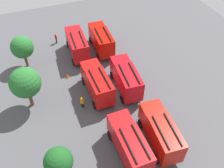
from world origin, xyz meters
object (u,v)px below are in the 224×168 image
at_px(fire_truck_1, 126,78).
at_px(tree_1, 25,83).
at_px(fire_truck_3, 129,143).
at_px(tree_0, 58,161).
at_px(fire_truck_2, 101,39).
at_px(traffic_cone_2, 116,121).
at_px(traffic_cone_1, 120,115).
at_px(firefighter_2, 82,102).
at_px(traffic_cone_0, 68,76).
at_px(fire_truck_0, 160,131).
at_px(fire_truck_5, 77,44).
at_px(tree_2, 22,47).
at_px(firefighter_0, 56,38).
at_px(firefighter_1, 105,33).
at_px(fire_truck_4, 97,83).

xyz_separation_m(fire_truck_1, tree_1, (1.76, 12.72, 1.89)).
bearing_deg(fire_truck_3, tree_0, 88.80).
height_order(fire_truck_2, traffic_cone_2, fire_truck_2).
bearing_deg(traffic_cone_1, tree_1, 58.43).
xyz_separation_m(firefighter_2, traffic_cone_0, (6.35, 0.46, -0.63)).
distance_m(fire_truck_0, tree_0, 11.37).
xyz_separation_m(firefighter_2, traffic_cone_1, (-3.30, -3.90, -0.64)).
relative_size(fire_truck_2, fire_truck_3, 1.02).
xyz_separation_m(fire_truck_1, traffic_cone_2, (-4.98, 3.41, -1.84)).
relative_size(fire_truck_1, traffic_cone_1, 10.73).
distance_m(fire_truck_5, traffic_cone_0, 5.82).
xyz_separation_m(fire_truck_2, tree_2, (0.44, 12.10, 1.33)).
bearing_deg(fire_truck_1, tree_1, 86.86).
height_order(firefighter_0, traffic_cone_2, firefighter_0).
distance_m(firefighter_2, tree_2, 12.84).
height_order(firefighter_1, tree_2, tree_2).
relative_size(fire_truck_1, traffic_cone_0, 10.28).
distance_m(firefighter_0, tree_0, 24.48).
xyz_separation_m(fire_truck_5, traffic_cone_1, (-14.34, -1.41, -1.81)).
height_order(tree_1, tree_2, tree_1).
bearing_deg(firefighter_2, fire_truck_2, -170.52).
bearing_deg(firefighter_2, fire_truck_3, 59.01).
distance_m(fire_truck_2, traffic_cone_1, 14.47).
height_order(firefighter_2, traffic_cone_2, firefighter_2).
bearing_deg(fire_truck_5, tree_0, 163.25).
bearing_deg(tree_0, firefighter_2, -29.25).
relative_size(fire_truck_4, traffic_cone_1, 10.51).
bearing_deg(firefighter_2, firefighter_1, -170.42).
distance_m(firefighter_1, firefighter_2, 16.33).
bearing_deg(firefighter_2, firefighter_0, -139.31).
bearing_deg(tree_0, traffic_cone_0, -15.93).
height_order(fire_truck_5, firefighter_0, fire_truck_5).
height_order(fire_truck_0, fire_truck_4, same).
bearing_deg(traffic_cone_1, fire_truck_4, 14.67).
relative_size(tree_0, traffic_cone_0, 6.30).
height_order(traffic_cone_1, traffic_cone_2, traffic_cone_1).
relative_size(fire_truck_5, traffic_cone_0, 10.22).
bearing_deg(fire_truck_2, traffic_cone_0, 125.89).
distance_m(fire_truck_5, firefighter_2, 11.38).
bearing_deg(fire_truck_4, tree_2, 39.89).
relative_size(firefighter_0, firefighter_2, 0.93).
height_order(firefighter_0, tree_2, tree_2).
relative_size(firefighter_1, tree_0, 0.38).
relative_size(fire_truck_3, fire_truck_5, 0.98).
relative_size(firefighter_0, traffic_cone_0, 2.28).
bearing_deg(firefighter_0, fire_truck_3, 89.68).
xyz_separation_m(fire_truck_3, firefighter_0, (24.09, 2.95, -1.24)).
bearing_deg(tree_0, fire_truck_3, -90.99).
bearing_deg(fire_truck_0, traffic_cone_2, 43.82).
bearing_deg(tree_1, firefighter_0, -25.11).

